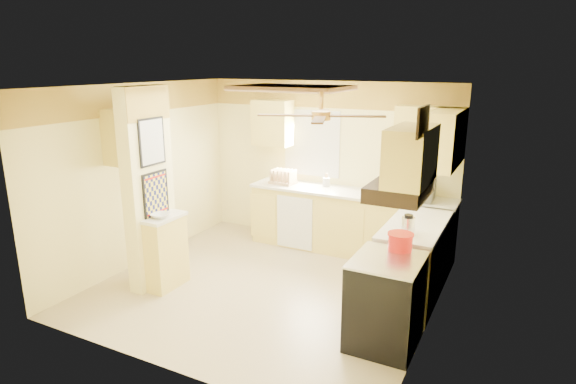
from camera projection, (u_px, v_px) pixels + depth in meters
The scene contains 34 objects.
floor at pixel (267, 287), 6.11m from camera, with size 4.00×4.00×0.00m, color tan.
ceiling at pixel (265, 86), 5.46m from camera, with size 4.00×4.00×0.00m, color white.
wall_back at pixel (327, 164), 7.42m from camera, with size 4.00×4.00×0.00m, color #FFF09B.
wall_front at pixel (158, 243), 4.15m from camera, with size 4.00×4.00×0.00m, color #FFF09B.
wall_left at pixel (141, 175), 6.67m from camera, with size 3.80×3.80×0.00m, color #FFF09B.
wall_right at pixel (436, 215), 4.91m from camera, with size 3.80×3.80×0.00m, color #FFF09B.
wallpaper_border at pixel (328, 94), 7.13m from camera, with size 4.00×0.02×0.40m, color #FFD64B.
partition_column at pixel (149, 189), 5.91m from camera, with size 0.20×0.70×2.50m, color #FFF09B.
partition_ledge at pixel (167, 253), 6.02m from camera, with size 0.25×0.55×0.90m, color #DDCE6D.
ledge_top at pixel (164, 218), 5.90m from camera, with size 0.28×0.58×0.04m, color white.
lower_cabinets_back at pixel (349, 223), 7.15m from camera, with size 3.00×0.60×0.90m, color #DDCE6D.
lower_cabinets_right at pixel (415, 262), 5.77m from camera, with size 0.60×1.40×0.90m, color #DDCE6D.
countertop_back at pixel (350, 193), 7.02m from camera, with size 3.04×0.64×0.04m, color white.
countertop_right at pixel (417, 224), 5.65m from camera, with size 0.64×1.44×0.04m, color white.
dishwasher_panel at pixel (295, 223), 7.22m from camera, with size 0.58×0.02×0.80m, color white.
window at pixel (312, 143), 7.44m from camera, with size 0.92×0.02×1.02m.
upper_cab_back_left at pixel (273, 123), 7.49m from camera, with size 0.60×0.35×0.70m, color #DDCE6D.
upper_cab_back_right at pixel (430, 133), 6.44m from camera, with size 0.90×0.35×0.70m, color #DDCE6D.
upper_cab_right at pixel (445, 139), 5.91m from camera, with size 0.35×1.00×0.70m, color #DDCE6D.
upper_cab_left_wall at pixel (133, 135), 6.22m from camera, with size 0.35×0.75×0.70m, color #DDCE6D.
upper_cab_over_stove at pixel (411, 155), 4.33m from camera, with size 0.35×0.76×0.52m, color #DDCE6D.
stove at pixel (386, 301), 4.79m from camera, with size 0.68×0.77×0.92m.
range_hood at pixel (400, 190), 4.46m from camera, with size 0.50×0.76×0.14m, color black.
poster_menu at pixel (152, 142), 5.70m from camera, with size 0.02×0.42×0.57m.
poster_nashville at pixel (156, 195), 5.87m from camera, with size 0.02×0.42×0.57m.
ceiling_light_panel at pixel (292, 88), 5.86m from camera, with size 1.35×0.95×0.06m.
ceiling_fan at pixel (321, 115), 4.48m from camera, with size 1.15×1.15×0.26m.
vent_grate at pixel (423, 121), 3.87m from camera, with size 0.02×0.40×0.25m, color black.
microwave at pixel (415, 190), 6.57m from camera, with size 0.50×0.34×0.28m, color white.
bowl at pixel (161, 216), 5.82m from camera, with size 0.22×0.22×0.05m, color white.
dutch_oven at pixel (400, 241), 4.88m from camera, with size 0.26×0.26×0.18m.
kettle at pixel (408, 225), 5.25m from camera, with size 0.15×0.15×0.22m.
dish_rack at pixel (283, 179), 7.46m from camera, with size 0.40×0.31×0.22m.
utensil_crock at pixel (326, 182), 7.29m from camera, with size 0.10×0.10×0.21m.
Camera 1 is at (2.77, -4.86, 2.76)m, focal length 30.00 mm.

